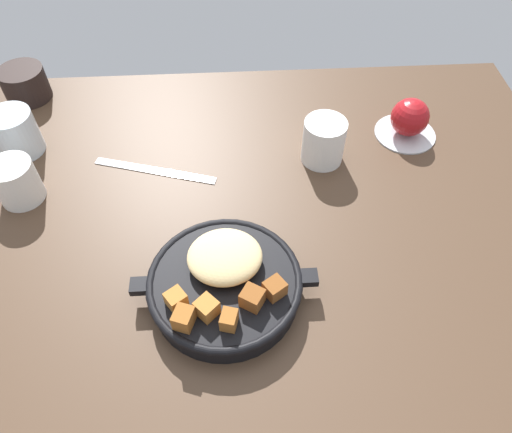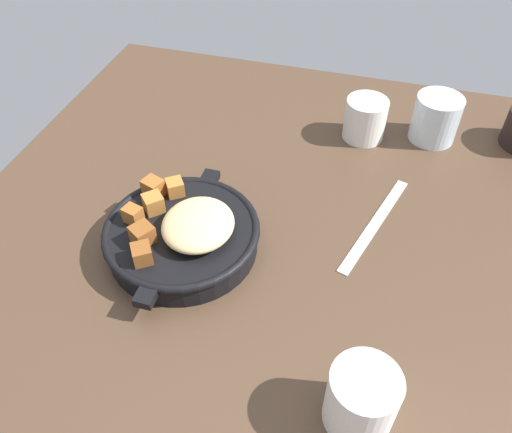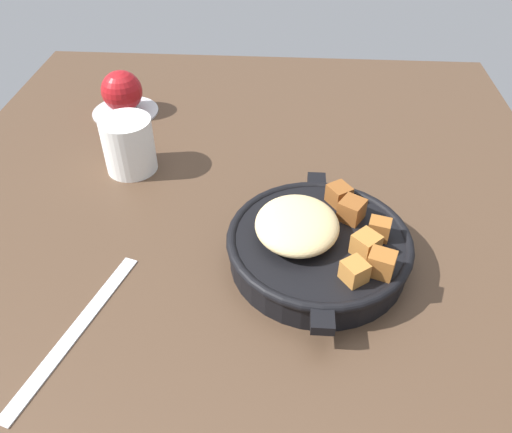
{
  "view_description": "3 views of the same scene",
  "coord_description": "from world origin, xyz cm",
  "px_view_note": "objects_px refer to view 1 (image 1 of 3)",
  "views": [
    {
      "loc": [
        -0.55,
        -45.0,
        60.35
      ],
      "look_at": [
        2.09,
        -0.36,
        5.74
      ],
      "focal_mm": 33.57,
      "sensor_mm": 36.0,
      "label": 1
    },
    {
      "loc": [
        41.19,
        13.56,
        54.58
      ],
      "look_at": [
        -4.81,
        0.3,
        7.02
      ],
      "focal_mm": 36.05,
      "sensor_mm": 36.0,
      "label": 2
    },
    {
      "loc": [
        -46.61,
        -5.34,
        43.89
      ],
      "look_at": [
        0.24,
        -2.23,
        4.04
      ],
      "focal_mm": 35.68,
      "sensor_mm": 36.0,
      "label": 3
    }
  ],
  "objects_px": {
    "white_creamer_pitcher": "(324,141)",
    "butter_knife": "(155,170)",
    "cast_iron_skillet": "(225,283)",
    "coffee_mug_dark": "(25,84)",
    "red_apple": "(410,117)",
    "water_glass_short": "(15,133)",
    "ceramic_mug_white": "(16,182)"
  },
  "relations": [
    {
      "from": "cast_iron_skillet",
      "to": "red_apple",
      "type": "xyz_separation_m",
      "value": [
        0.35,
        0.33,
        0.01
      ]
    },
    {
      "from": "cast_iron_skillet",
      "to": "coffee_mug_dark",
      "type": "distance_m",
      "value": 0.62
    },
    {
      "from": "coffee_mug_dark",
      "to": "white_creamer_pitcher",
      "type": "relative_size",
      "value": 1.09
    },
    {
      "from": "red_apple",
      "to": "butter_knife",
      "type": "height_order",
      "value": "red_apple"
    },
    {
      "from": "cast_iron_skillet",
      "to": "white_creamer_pitcher",
      "type": "relative_size",
      "value": 3.19
    },
    {
      "from": "red_apple",
      "to": "butter_knife",
      "type": "distance_m",
      "value": 0.47
    },
    {
      "from": "red_apple",
      "to": "coffee_mug_dark",
      "type": "distance_m",
      "value": 0.75
    },
    {
      "from": "red_apple",
      "to": "water_glass_short",
      "type": "bearing_deg",
      "value": -179.86
    },
    {
      "from": "ceramic_mug_white",
      "to": "water_glass_short",
      "type": "distance_m",
      "value": 0.12
    },
    {
      "from": "coffee_mug_dark",
      "to": "water_glass_short",
      "type": "xyz_separation_m",
      "value": [
        0.03,
        -0.16,
        0.01
      ]
    },
    {
      "from": "red_apple",
      "to": "white_creamer_pitcher",
      "type": "bearing_deg",
      "value": -161.6
    },
    {
      "from": "ceramic_mug_white",
      "to": "coffee_mug_dark",
      "type": "height_order",
      "value": "ceramic_mug_white"
    },
    {
      "from": "red_apple",
      "to": "ceramic_mug_white",
      "type": "height_order",
      "value": "red_apple"
    },
    {
      "from": "coffee_mug_dark",
      "to": "water_glass_short",
      "type": "bearing_deg",
      "value": -80.96
    },
    {
      "from": "cast_iron_skillet",
      "to": "butter_knife",
      "type": "distance_m",
      "value": 0.28
    },
    {
      "from": "red_apple",
      "to": "water_glass_short",
      "type": "height_order",
      "value": "water_glass_short"
    },
    {
      "from": "cast_iron_skillet",
      "to": "water_glass_short",
      "type": "height_order",
      "value": "water_glass_short"
    },
    {
      "from": "butter_knife",
      "to": "ceramic_mug_white",
      "type": "relative_size",
      "value": 3.05
    },
    {
      "from": "water_glass_short",
      "to": "white_creamer_pitcher",
      "type": "relative_size",
      "value": 1.0
    },
    {
      "from": "ceramic_mug_white",
      "to": "coffee_mug_dark",
      "type": "relative_size",
      "value": 0.83
    },
    {
      "from": "cast_iron_skillet",
      "to": "red_apple",
      "type": "bearing_deg",
      "value": 43.22
    },
    {
      "from": "ceramic_mug_white",
      "to": "coffee_mug_dark",
      "type": "bearing_deg",
      "value": 101.25
    },
    {
      "from": "white_creamer_pitcher",
      "to": "butter_knife",
      "type": "bearing_deg",
      "value": -177.17
    },
    {
      "from": "coffee_mug_dark",
      "to": "water_glass_short",
      "type": "height_order",
      "value": "water_glass_short"
    },
    {
      "from": "butter_knife",
      "to": "water_glass_short",
      "type": "xyz_separation_m",
      "value": [
        -0.25,
        0.07,
        0.04
      ]
    },
    {
      "from": "cast_iron_skillet",
      "to": "butter_knife",
      "type": "height_order",
      "value": "cast_iron_skillet"
    },
    {
      "from": "cast_iron_skillet",
      "to": "coffee_mug_dark",
      "type": "xyz_separation_m",
      "value": [
        -0.39,
        0.48,
        0.0
      ]
    },
    {
      "from": "butter_knife",
      "to": "coffee_mug_dark",
      "type": "xyz_separation_m",
      "value": [
        -0.27,
        0.23,
        0.03
      ]
    },
    {
      "from": "red_apple",
      "to": "coffee_mug_dark",
      "type": "height_order",
      "value": "red_apple"
    },
    {
      "from": "white_creamer_pitcher",
      "to": "red_apple",
      "type": "bearing_deg",
      "value": 18.4
    },
    {
      "from": "cast_iron_skillet",
      "to": "water_glass_short",
      "type": "xyz_separation_m",
      "value": [
        -0.37,
        0.32,
        0.01
      ]
    },
    {
      "from": "cast_iron_skillet",
      "to": "water_glass_short",
      "type": "relative_size",
      "value": 3.21
    }
  ]
}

